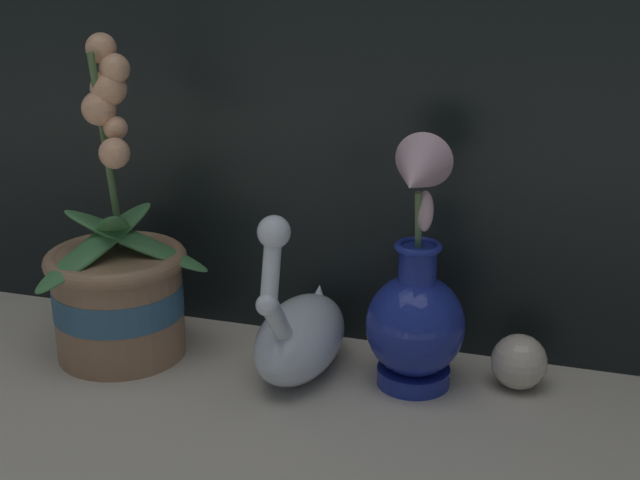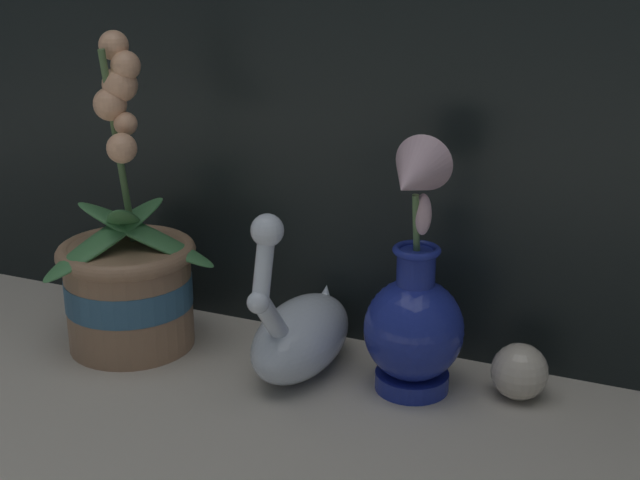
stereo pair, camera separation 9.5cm
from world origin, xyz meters
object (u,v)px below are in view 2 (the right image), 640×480
at_px(swan_figurine, 301,331).
at_px(glass_sphere, 520,372).
at_px(blue_vase, 414,307).
at_px(orchid_potted_plant, 128,276).

distance_m(swan_figurine, glass_sphere, 0.24).
height_order(swan_figurine, glass_sphere, swan_figurine).
bearing_deg(swan_figurine, glass_sphere, 8.63).
bearing_deg(blue_vase, glass_sphere, 14.69).
relative_size(swan_figurine, glass_sphere, 3.43).
relative_size(blue_vase, glass_sphere, 4.59).
xyz_separation_m(orchid_potted_plant, swan_figurine, (0.22, 0.02, -0.04)).
bearing_deg(blue_vase, orchid_potted_plant, -176.05).
bearing_deg(glass_sphere, swan_figurine, -171.37).
relative_size(orchid_potted_plant, glass_sphere, 6.08).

